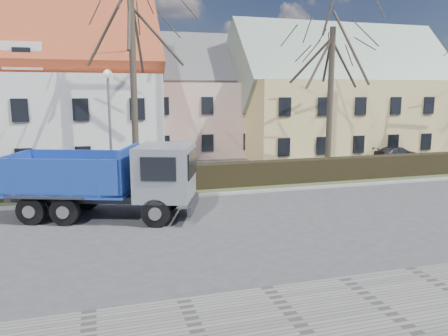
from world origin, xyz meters
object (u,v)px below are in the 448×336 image
object	(u,v)px
parked_car_a	(6,176)
parked_car_b	(397,154)
streetlight	(110,131)
cart_frame	(60,203)
dump_truck	(97,180)

from	to	relation	value
parked_car_a	parked_car_b	distance (m)	26.46
streetlight	cart_frame	bearing A→B (deg)	-126.23
dump_truck	parked_car_a	world-z (taller)	dump_truck
parked_car_b	parked_car_a	bearing A→B (deg)	84.88
dump_truck	parked_car_b	xyz separation A→B (m)	(21.64, 9.18, -1.01)
parked_car_a	parked_car_b	xyz separation A→B (m)	(26.41, 1.58, -0.04)
cart_frame	parked_car_b	xyz separation A→B (m)	(23.24, 7.64, 0.22)
dump_truck	parked_car_a	distance (m)	9.03
dump_truck	parked_car_b	world-z (taller)	dump_truck
streetlight	cart_frame	size ratio (longest dim) A/B	8.90
streetlight	parked_car_b	xyz separation A→B (m)	(20.88, 4.42, -2.60)
dump_truck	cart_frame	size ratio (longest dim) A/B	11.06
streetlight	cart_frame	distance (m)	4.89
dump_truck	parked_car_b	distance (m)	23.53
dump_truck	parked_car_b	bearing A→B (deg)	42.91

